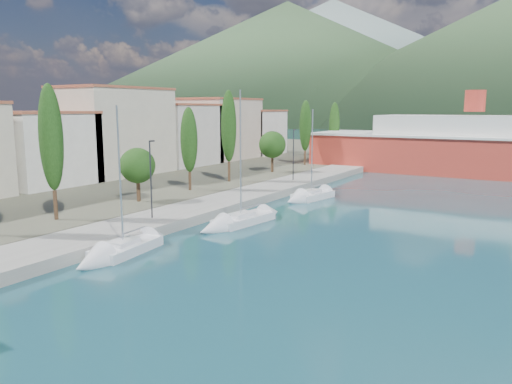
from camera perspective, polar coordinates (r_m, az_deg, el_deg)
The scene contains 9 objects.
ground at distance 136.92m, azimuth 23.78°, elevation 4.86°, with size 1400.00×1400.00×0.00m, color #1C4D58.
quay at distance 50.18m, azimuth -1.68°, elevation -0.66°, with size 5.00×88.00×0.80m, color gray.
land_strip at distance 83.26m, azimuth -20.23°, elevation 2.80°, with size 70.00×148.00×0.70m, color #565644.
town_buildings at distance 72.39m, azimuth -12.42°, elevation 6.38°, with size 9.20×69.20×11.30m.
tree_row at distance 57.88m, azimuth -3.79°, elevation 6.09°, with size 3.64×63.53×10.69m.
lamp_posts at distance 40.20m, azimuth -11.02°, elevation 1.93°, with size 0.15×46.41×6.06m.
sailboat_near at distance 32.42m, azimuth -16.49°, elevation -6.99°, with size 3.05×7.40×10.31m.
sailboat_mid at distance 39.35m, azimuth -3.21°, elevation -3.70°, with size 3.07×8.22×11.54m.
sailboat_far at distance 50.86m, azimuth 5.46°, elevation -0.69°, with size 3.32×7.11×10.06m.
Camera 1 is at (17.87, -15.43, 9.30)m, focal length 35.00 mm.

